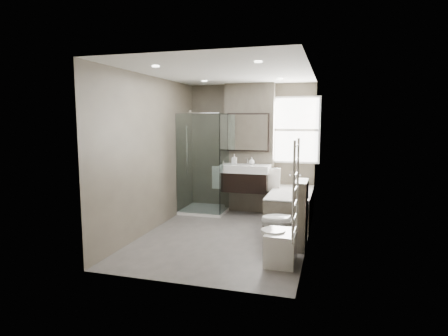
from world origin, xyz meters
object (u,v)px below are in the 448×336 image
(toilet, at_px, (284,221))
(bidet, at_px, (280,247))
(bathtub, at_px, (291,205))
(vanity, at_px, (246,178))

(toilet, xyz_separation_m, bidet, (0.04, -0.76, -0.14))
(bathtub, relative_size, bidet, 2.91)
(bathtub, bearing_deg, toilet, -88.01)
(toilet, bearing_deg, vanity, -150.44)
(toilet, relative_size, bidet, 1.31)
(bathtub, height_order, toilet, toilet)
(bathtub, distance_m, bidet, 2.06)
(bathtub, height_order, bidet, bathtub)
(bidet, bearing_deg, vanity, 113.11)
(vanity, bearing_deg, bathtub, -19.37)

